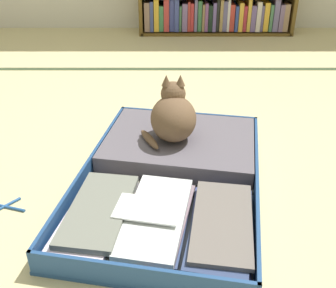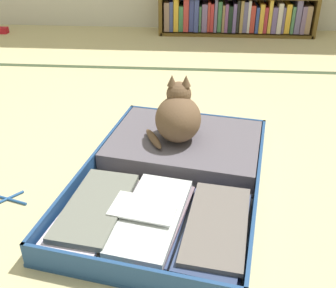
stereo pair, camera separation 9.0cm
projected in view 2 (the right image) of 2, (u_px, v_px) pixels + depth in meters
ground_plane at (159, 181)px, 1.58m from camera, size 10.00×10.00×0.00m
tatami_border at (177, 69)px, 2.70m from camera, size 4.80×0.05×0.00m
open_suitcase at (174, 173)px, 1.56m from camera, size 0.82×1.09×0.09m
black_cat at (178, 116)px, 1.65m from camera, size 0.25×0.24×0.27m
small_red_pouch at (2, 30)px, 3.48m from camera, size 0.10×0.07×0.05m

